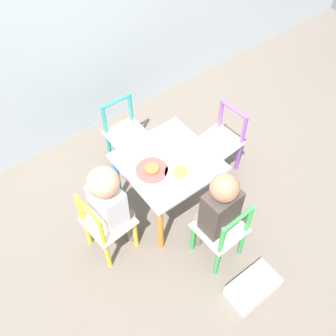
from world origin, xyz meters
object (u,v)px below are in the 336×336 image
plate_left (152,170)px  chair_yellow (106,225)px  chair_purple (221,142)px  storage_bin (253,287)px  chair_teal (126,135)px  plate_front (180,173)px  kids_table (168,168)px  child_front (218,208)px  chair_green (222,232)px  child_left (110,201)px

plate_left → chair_yellow: bearing=-173.7°
chair_purple → storage_bin: chair_purple is taller
plate_left → chair_teal: bearing=75.9°
storage_bin → plate_front: bearing=91.1°
kids_table → plate_front: bearing=-90.0°
chair_purple → plate_front: 0.56m
child_front → chair_teal: bearing=-91.4°
chair_green → chair_yellow: same height
child_front → storage_bin: size_ratio=2.48×
child_left → plate_left: (0.31, 0.04, 0.01)m
kids_table → chair_green: bearing=-87.8°
chair_green → chair_purple: bearing=-134.1°
kids_table → child_left: (-0.44, -0.04, 0.07)m
chair_green → chair_purple: (0.48, 0.53, 0.00)m
chair_teal → plate_front: chair_teal is taller
chair_green → storage_bin: chair_green is taller
chair_teal → storage_bin: bearing=-89.2°
kids_table → plate_left: 0.15m
storage_bin → plate_left: bearing=99.5°
child_front → child_left: size_ratio=1.01×
plate_front → plate_left: size_ratio=0.97×
plate_front → chair_green: bearing=-87.1°
child_left → storage_bin: size_ratio=2.45×
kids_table → chair_green: size_ratio=1.03×
chair_purple → plate_left: chair_purple is taller
kids_table → plate_left: size_ratio=2.78×
chair_green → plate_front: size_ratio=2.80×
chair_green → chair_teal: size_ratio=1.00×
child_front → chair_green: bearing=90.0°
chair_purple → plate_left: size_ratio=2.70×
chair_green → kids_table: bearing=-90.0°
chair_teal → plate_left: bearing=-103.7°
chair_yellow → plate_left: 0.43m
chair_purple → child_front: bearing=-49.6°
chair_purple → chair_yellow: bearing=-89.6°
child_front → plate_front: size_ratio=3.93×
chair_green → chair_teal: bearing=-91.3°
chair_purple → chair_teal: (-0.49, 0.46, 0.00)m
chair_purple → storage_bin: 0.99m
chair_teal → child_left: size_ratio=0.72×
kids_table → child_front: 0.44m
chair_yellow → child_left: 0.20m
chair_yellow → child_front: (0.51, -0.40, 0.18)m
kids_table → chair_yellow: (-0.50, -0.04, -0.12)m
child_front → storage_bin: child_front is taller
storage_bin → kids_table: bearing=90.9°
chair_green → child_front: 0.19m
kids_table → storage_bin: kids_table is taller
storage_bin → chair_yellow: bearing=123.7°
child_front → plate_front: bearing=-89.2°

